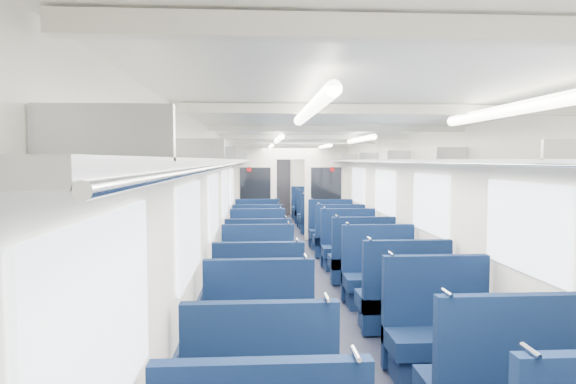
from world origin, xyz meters
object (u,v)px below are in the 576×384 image
object	(u,v)px
seat_12	(258,265)
seat_20	(257,222)
bulkhead	(291,190)
seat_13	(361,262)
seat_6	(259,345)
seat_9	(403,302)
seat_11	(380,280)
seat_27	(307,209)
seat_21	(319,221)
seat_16	(258,240)
seat_10	(258,280)
seat_15	(349,250)
seat_26	(257,209)
seat_24	(257,212)
seat_18	(257,232)
seat_22	(257,217)
end_door	(280,187)
seat_14	(258,250)
seat_19	(331,233)
seat_17	(339,240)
seat_7	(440,338)
seat_23	(314,216)
seat_25	(310,212)
seat_8	(259,306)

from	to	relation	value
seat_12	seat_20	xyz separation A→B (m)	(0.00, 5.50, 0.00)
bulkhead	seat_13	world-z (taller)	bulkhead
seat_6	seat_9	size ratio (longest dim) A/B	1.00
seat_11	seat_6	bearing A→B (deg)	-125.33
seat_27	seat_21	bearing A→B (deg)	-90.00
seat_16	seat_27	world-z (taller)	same
seat_10	seat_15	bearing A→B (deg)	52.78
seat_11	seat_26	size ratio (longest dim) A/B	1.00
seat_27	seat_26	bearing A→B (deg)	-179.88
seat_6	seat_24	distance (m)	11.40
seat_20	seat_26	world-z (taller)	same
bulkhead	seat_21	bearing A→B (deg)	51.22
seat_9	seat_18	size ratio (longest dim) A/B	1.00
seat_9	seat_27	size ratio (longest dim) A/B	1.00
seat_21	seat_24	world-z (taller)	same
seat_11	seat_16	xyz separation A→B (m)	(-1.66, 3.50, 0.00)
seat_10	seat_27	size ratio (longest dim) A/B	1.00
seat_12	seat_22	distance (m)	6.66
seat_11	seat_12	size ratio (longest dim) A/B	1.00
end_door	seat_12	distance (m)	10.46
bulkhead	seat_20	distance (m)	1.47
seat_14	seat_21	distance (m)	4.69
seat_13	seat_20	bearing A→B (deg)	107.24
seat_14	seat_19	world-z (taller)	same
bulkhead	seat_26	size ratio (longest dim) A/B	2.49
seat_17	seat_20	distance (m)	3.53
seat_7	seat_23	distance (m)	10.09
seat_27	bulkhead	bearing A→B (deg)	-100.88
seat_6	seat_25	xyz separation A→B (m)	(1.66, 11.29, 0.00)
seat_7	seat_26	size ratio (longest dim) A/B	1.00
end_door	seat_22	xyz separation A→B (m)	(-0.83, -3.75, -0.66)
seat_8	seat_10	bearing A→B (deg)	90.00
seat_10	seat_17	distance (m)	3.71
seat_13	seat_26	world-z (taller)	same
seat_18	seat_26	xyz separation A→B (m)	(0.00, 5.37, 0.00)
end_door	seat_21	xyz separation A→B (m)	(0.83, -4.70, -0.66)
seat_22	end_door	bearing A→B (deg)	77.52
seat_11	seat_7	bearing A→B (deg)	-90.00
seat_20	seat_24	bearing A→B (deg)	90.00
seat_9	seat_22	xyz separation A→B (m)	(-1.66, 8.81, 0.00)
seat_19	seat_8	bearing A→B (deg)	-106.45
seat_15	seat_25	xyz separation A→B (m)	(0.00, 6.64, 0.00)
seat_11	seat_14	world-z (taller)	same
seat_18	seat_26	distance (m)	5.37
bulkhead	seat_27	world-z (taller)	bulkhead
seat_19	seat_11	bearing A→B (deg)	-90.00
seat_12	seat_18	xyz separation A→B (m)	(0.00, 3.62, 0.00)
seat_6	seat_16	bearing A→B (deg)	90.00
end_door	seat_6	world-z (taller)	end_door
seat_20	seat_21	world-z (taller)	same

